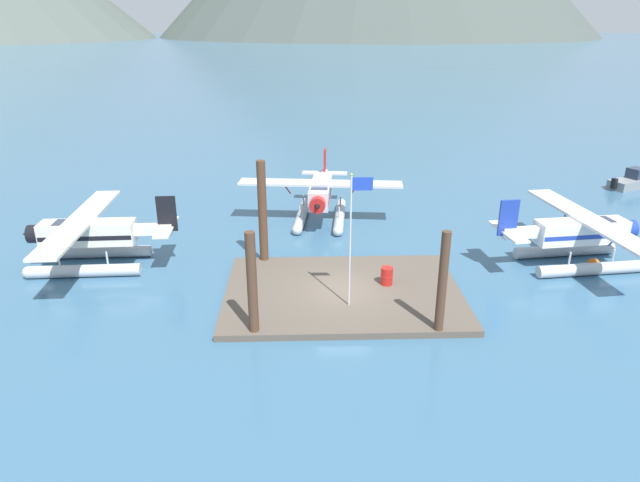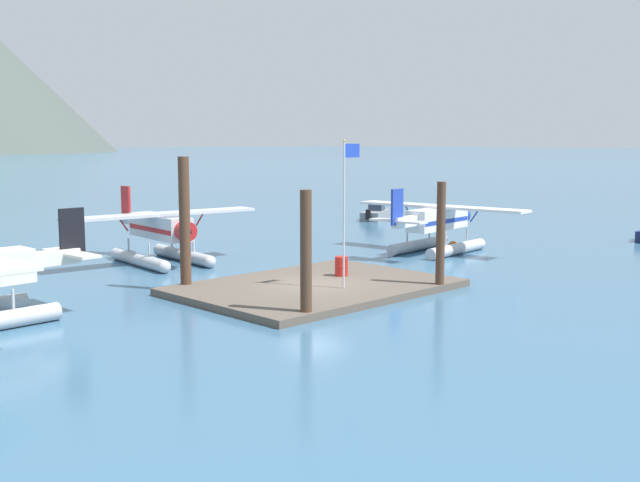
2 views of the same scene
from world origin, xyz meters
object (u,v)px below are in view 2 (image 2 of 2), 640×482
at_px(flagpole, 346,196).
at_px(fuel_drum, 341,266).
at_px(seaplane_silver_bow_centre, 161,234).
at_px(mooring_buoy, 453,247).
at_px(boat_grey_open_east, 376,213).
at_px(seaplane_white_stbd_fwd, 438,225).

xyz_separation_m(flagpole, fuel_drum, (1.88, 2.07, -3.35)).
relative_size(fuel_drum, seaplane_silver_bow_centre, 0.08).
relative_size(mooring_buoy, boat_grey_open_east, 0.15).
bearing_deg(seaplane_white_stbd_fwd, seaplane_silver_bow_centre, 150.52).
distance_m(fuel_drum, boat_grey_open_east, 28.07).
distance_m(flagpole, seaplane_white_stbd_fwd, 13.56).
bearing_deg(flagpole, boat_grey_open_east, 39.05).
xyz_separation_m(mooring_buoy, seaplane_white_stbd_fwd, (-0.59, 0.69, 1.25)).
bearing_deg(boat_grey_open_east, flagpole, -140.95).
bearing_deg(boat_grey_open_east, mooring_buoy, -125.14).
bearing_deg(boat_grey_open_east, seaplane_silver_bow_centre, -164.01).
distance_m(mooring_buoy, seaplane_silver_bow_centre, 16.37).
bearing_deg(mooring_buoy, fuel_drum, -170.34).
height_order(seaplane_white_stbd_fwd, boat_grey_open_east, seaplane_white_stbd_fwd).
distance_m(fuel_drum, seaplane_white_stbd_fwd, 10.95).
bearing_deg(seaplane_white_stbd_fwd, fuel_drum, -166.23).
height_order(fuel_drum, seaplane_silver_bow_centre, seaplane_silver_bow_centre).
distance_m(flagpole, boat_grey_open_east, 31.04).
bearing_deg(boat_grey_open_east, seaplane_white_stbd_fwd, -127.84).
height_order(mooring_buoy, boat_grey_open_east, boat_grey_open_east).
xyz_separation_m(fuel_drum, mooring_buoy, (11.19, 1.91, -0.41)).
xyz_separation_m(seaplane_white_stbd_fwd, seaplane_silver_bow_centre, (-13.47, 7.61, 0.00)).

